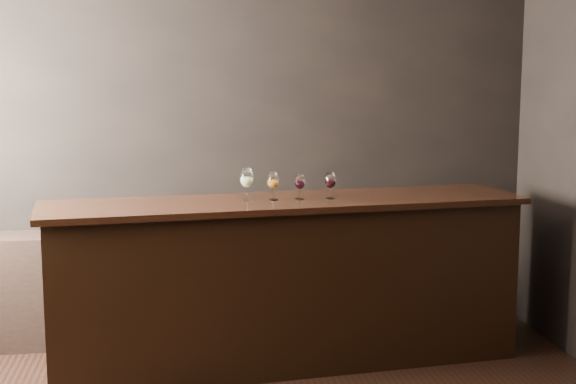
{
  "coord_description": "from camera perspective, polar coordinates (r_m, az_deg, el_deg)",
  "views": [
    {
      "loc": [
        -0.27,
        -3.87,
        1.99
      ],
      "look_at": [
        0.49,
        1.41,
        1.19
      ],
      "focal_mm": 50.0,
      "sensor_mm": 36.0,
      "label": 1
    }
  ],
  "objects": [
    {
      "name": "glass_red_a",
      "position": [
        5.39,
        0.85,
        0.69
      ],
      "size": [
        0.07,
        0.07,
        0.17
      ],
      "color": "white",
      "rests_on": "bar_top"
    },
    {
      "name": "glass_white",
      "position": [
        5.36,
        -2.96,
        0.96
      ],
      "size": [
        0.09,
        0.09,
        0.21
      ],
      "color": "white",
      "rests_on": "bar_top"
    },
    {
      "name": "glass_amber",
      "position": [
        5.36,
        -1.08,
        0.78
      ],
      "size": [
        0.08,
        0.08,
        0.19
      ],
      "color": "white",
      "rests_on": "bar_top"
    },
    {
      "name": "bar_counter",
      "position": [
        5.52,
        -0.16,
        -6.62
      ],
      "size": [
        3.21,
        1.03,
        1.1
      ],
      "primitive_type": "cube",
      "rotation": [
        0.0,
        0.0,
        0.11
      ],
      "color": "black",
      "rests_on": "ground"
    },
    {
      "name": "room_shell",
      "position": [
        3.99,
        -7.71,
        5.83
      ],
      "size": [
        5.02,
        4.52,
        2.81
      ],
      "color": "black",
      "rests_on": "ground"
    },
    {
      "name": "glass_red_b",
      "position": [
        5.42,
        3.03,
        0.78
      ],
      "size": [
        0.08,
        0.08,
        0.18
      ],
      "color": "white",
      "rests_on": "bar_top"
    },
    {
      "name": "back_bar_shelf",
      "position": [
        6.12,
        -10.87,
        -6.61
      ],
      "size": [
        2.29,
        0.4,
        0.83
      ],
      "primitive_type": "cube",
      "color": "black",
      "rests_on": "ground"
    },
    {
      "name": "bar_top",
      "position": [
        5.4,
        -0.16,
        -0.75
      ],
      "size": [
        3.32,
        1.12,
        0.04
      ],
      "primitive_type": "cube",
      "rotation": [
        0.0,
        0.0,
        0.11
      ],
      "color": "black",
      "rests_on": "bar_counter"
    }
  ]
}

